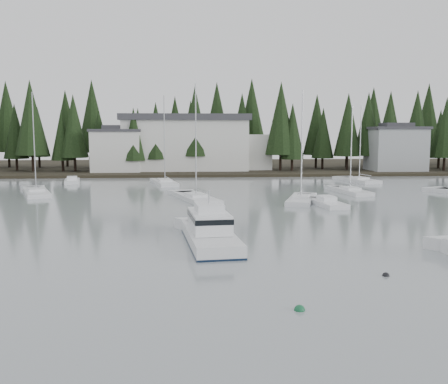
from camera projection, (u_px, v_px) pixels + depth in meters
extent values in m
plane|color=#91989C|center=(318.00, 342.00, 18.12)|extent=(260.00, 260.00, 0.00)
cube|color=black|center=(208.00, 167.00, 114.21)|extent=(240.00, 54.00, 1.00)
cube|color=silver|center=(117.00, 152.00, 94.58)|extent=(9.00, 7.00, 7.50)
cube|color=#38383D|center=(116.00, 130.00, 94.12)|extent=(9.54, 7.42, 0.50)
cube|color=#38383D|center=(116.00, 127.00, 94.05)|extent=(4.95, 3.85, 0.80)
cube|color=#999EA0|center=(395.00, 150.00, 97.50)|extent=(10.00, 8.00, 8.00)
cube|color=#38383D|center=(396.00, 128.00, 97.01)|extent=(10.60, 8.48, 0.50)
cube|color=#38383D|center=(396.00, 125.00, 96.94)|extent=(5.50, 4.40, 0.80)
cube|color=silver|center=(186.00, 145.00, 98.36)|extent=(24.00, 10.00, 10.00)
cube|color=#38383D|center=(185.00, 118.00, 97.75)|extent=(25.00, 11.00, 1.20)
cube|color=silver|center=(245.00, 152.00, 101.39)|extent=(10.00, 8.00, 7.00)
cube|color=silver|center=(210.00, 242.00, 34.44)|extent=(4.00, 10.09, 1.43)
cube|color=black|center=(210.00, 243.00, 34.45)|extent=(4.04, 10.15, 0.20)
cube|color=white|center=(209.00, 221.00, 34.76)|extent=(2.99, 5.34, 1.30)
cube|color=black|center=(209.00, 216.00, 34.73)|extent=(3.05, 5.39, 0.36)
cube|color=white|center=(209.00, 208.00, 34.65)|extent=(2.07, 2.73, 0.58)
cylinder|color=#A5A8AD|center=(209.00, 197.00, 34.57)|extent=(0.10, 0.10, 0.98)
cube|color=silver|center=(196.00, 200.00, 57.34)|extent=(5.79, 11.15, 1.05)
cube|color=white|center=(196.00, 195.00, 57.27)|extent=(2.95, 4.08, 0.30)
cylinder|color=#A5A8AD|center=(196.00, 140.00, 56.55)|extent=(0.14, 0.14, 12.71)
cube|color=silver|center=(36.00, 194.00, 63.02)|extent=(6.13, 10.56, 1.05)
cube|color=white|center=(36.00, 189.00, 62.95)|extent=(2.99, 3.93, 0.30)
cylinder|color=#A5A8AD|center=(34.00, 142.00, 62.26)|extent=(0.14, 0.14, 12.23)
cube|color=silver|center=(359.00, 182.00, 79.45)|extent=(4.61, 8.86, 1.05)
cube|color=white|center=(359.00, 178.00, 79.37)|extent=(2.62, 3.23, 0.30)
cylinder|color=#A5A8AD|center=(360.00, 142.00, 78.72)|extent=(0.14, 0.14, 11.65)
cube|color=silver|center=(301.00, 202.00, 55.78)|extent=(5.07, 8.62, 1.05)
cube|color=white|center=(301.00, 196.00, 55.71)|extent=(2.59, 3.23, 0.30)
cylinder|color=#A5A8AD|center=(302.00, 144.00, 55.03)|extent=(0.14, 0.14, 11.94)
cube|color=silver|center=(165.00, 185.00, 75.40)|extent=(4.46, 9.31, 1.05)
cube|color=white|center=(165.00, 180.00, 75.32)|extent=(2.45, 3.36, 0.30)
cylinder|color=#A5A8AD|center=(164.00, 139.00, 74.60)|extent=(0.14, 0.14, 12.77)
cube|color=silver|center=(350.00, 193.00, 64.36)|extent=(3.57, 8.84, 1.05)
cube|color=white|center=(350.00, 188.00, 64.28)|extent=(2.12, 3.12, 0.30)
cylinder|color=#A5A8AD|center=(351.00, 147.00, 63.68)|extent=(0.14, 0.14, 10.73)
cube|color=silver|center=(326.00, 205.00, 53.03)|extent=(3.07, 7.11, 0.90)
cube|color=white|center=(326.00, 198.00, 52.94)|extent=(1.77, 2.38, 0.55)
cube|color=silver|center=(72.00, 183.00, 77.71)|extent=(3.30, 6.08, 0.90)
cube|color=white|center=(72.00, 178.00, 77.63)|extent=(1.83, 2.10, 0.55)
sphere|color=#145933|center=(300.00, 310.00, 21.42)|extent=(0.48, 0.48, 0.48)
sphere|color=black|center=(386.00, 276.00, 26.62)|extent=(0.39, 0.39, 0.39)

